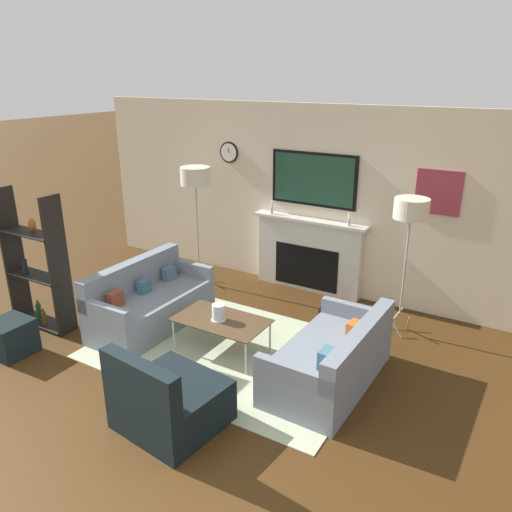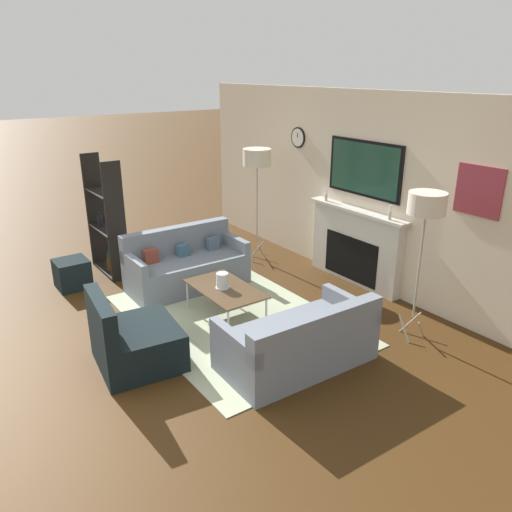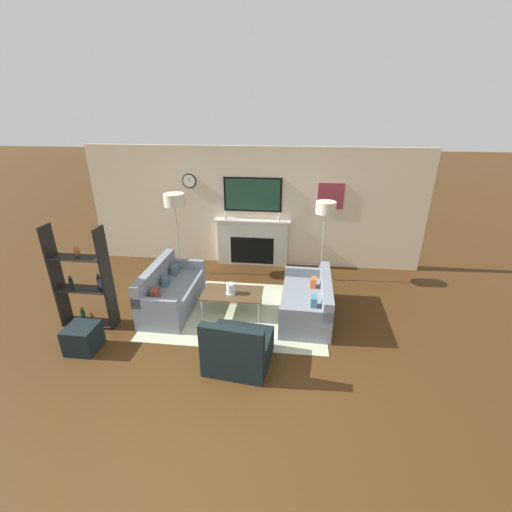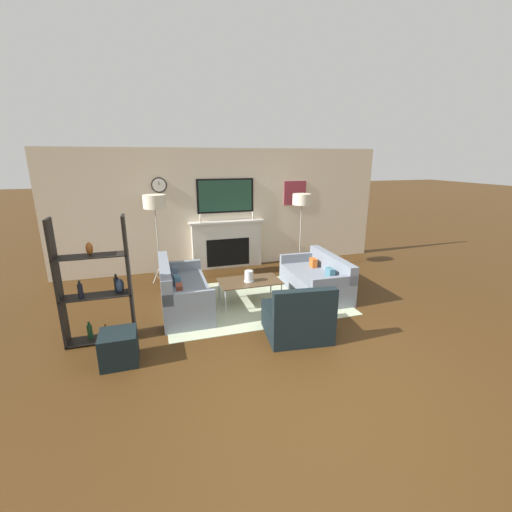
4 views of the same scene
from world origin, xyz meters
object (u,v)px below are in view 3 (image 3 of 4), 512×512
Objects in this scene: couch_left at (171,293)px; hurricane_candle at (231,289)px; couch_right at (308,303)px; armchair at (238,349)px; floor_lamp_right at (326,209)px; coffee_table at (232,294)px; shelf_unit at (83,282)px; ottoman at (83,338)px; floor_lamp_left at (174,201)px.

hurricane_candle is (1.15, -0.09, 0.20)m from couch_left.
armchair is at bearing -125.94° from couch_right.
couch_left is 1.73× the size of armchair.
couch_left is 0.96× the size of floor_lamp_right.
couch_right is at bearing 54.06° from armchair.
shelf_unit is (-2.35, -0.62, 0.42)m from coffee_table.
couch_left is 1.46m from shelf_unit.
armchair reaches higher than couch_right.
floor_lamp_right is at bearing 36.95° from ottoman.
coffee_table reaches higher than ottoman.
couch_left is 2.51m from couch_right.
couch_left is 1.17m from coffee_table.
floor_lamp_right is at bearing 65.20° from armchair.
coffee_table is (-1.34, -0.07, 0.13)m from couch_right.
armchair is 0.53× the size of floor_lamp_left.
couch_right reaches higher than ottoman.
couch_right is 1.73m from armchair.
couch_left is 0.94× the size of shelf_unit.
coffee_table is at bearing -3.31° from couch_left.
floor_lamp_right reaches higher than ottoman.
coffee_table is 2.47m from shelf_unit.
couch_left is 3.76× the size of ottoman.
couch_right is 3.68m from ottoman.
floor_lamp_left reaches higher than hurricane_candle.
coffee_table is at bearing -177.19° from couch_right.
hurricane_candle is at bearing -137.10° from floor_lamp_right.
shelf_unit is (-3.69, -0.69, 0.55)m from couch_right.
couch_right is at bearing -101.83° from floor_lamp_right.
floor_lamp_left reaches higher than coffee_table.
shelf_unit is (-4.00, -2.15, -0.77)m from floor_lamp_right.
floor_lamp_left is 3.12m from floor_lamp_right.
armchair reaches higher than coffee_table.
couch_right is (2.51, -0.00, -0.04)m from couch_left.
couch_left is 2.05m from armchair.
ottoman is at bearing -143.05° from floor_lamp_right.
floor_lamp_right reaches higher than hurricane_candle.
armchair is at bearing -114.80° from floor_lamp_right.
hurricane_candle is (-0.35, 1.31, 0.23)m from armchair.
floor_lamp_right is at bearing 42.82° from coffee_table.
floor_lamp_left is at bearing 101.76° from couch_left.
couch_left is 1.63m from ottoman.
couch_right is 3.65× the size of ottoman.
floor_lamp_right is at bearing 28.25° from shelf_unit.
couch_right is 0.92× the size of shelf_unit.
couch_right is at bearing -27.46° from floor_lamp_left.
armchair is 2.17× the size of ottoman.
shelf_unit reaches higher than couch_right.
armchair is 1.38m from hurricane_candle.
ottoman is at bearing 178.55° from armchair.
floor_lamp_right is at bearing 27.41° from couch_left.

